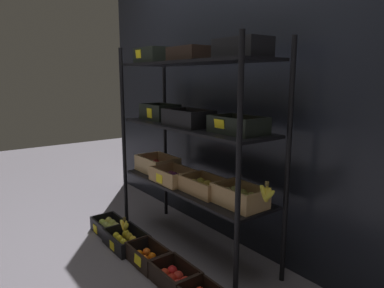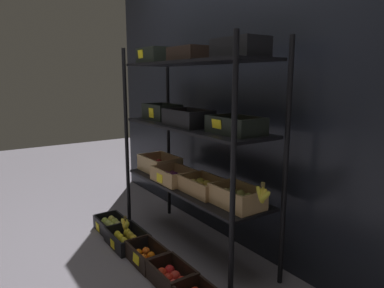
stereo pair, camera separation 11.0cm
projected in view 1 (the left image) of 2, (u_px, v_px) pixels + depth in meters
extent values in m
plane|color=slate|center=(192.00, 248.00, 2.75)|extent=(10.00, 10.00, 0.00)
cube|color=black|center=(234.00, 79.00, 2.75)|extent=(3.83, 0.12, 2.62)
cylinder|color=black|center=(124.00, 140.00, 3.04)|extent=(0.03, 0.03, 1.57)
cylinder|color=black|center=(238.00, 177.00, 1.92)|extent=(0.03, 0.03, 1.57)
cylinder|color=black|center=(165.00, 135.00, 3.29)|extent=(0.03, 0.03, 1.57)
cylinder|color=black|center=(288.00, 166.00, 2.17)|extent=(0.03, 0.03, 1.57)
cube|color=black|center=(192.00, 187.00, 2.66)|extent=(1.40, 0.39, 0.02)
cube|color=black|center=(192.00, 127.00, 2.57)|extent=(1.40, 0.39, 0.02)
cube|color=black|center=(192.00, 63.00, 2.48)|extent=(1.40, 0.39, 0.02)
cube|color=tan|center=(158.00, 171.00, 3.06)|extent=(0.37, 0.26, 0.01)
cube|color=tan|center=(145.00, 165.00, 2.98)|extent=(0.37, 0.02, 0.12)
cube|color=tan|center=(169.00, 161.00, 3.12)|extent=(0.37, 0.02, 0.12)
cube|color=tan|center=(147.00, 159.00, 3.19)|extent=(0.02, 0.22, 0.12)
cube|color=tan|center=(168.00, 167.00, 2.90)|extent=(0.02, 0.22, 0.12)
sphere|color=red|center=(148.00, 165.00, 3.09)|extent=(0.07, 0.07, 0.07)
sphere|color=red|center=(154.00, 167.00, 3.03)|extent=(0.07, 0.07, 0.07)
sphere|color=red|center=(159.00, 169.00, 2.95)|extent=(0.07, 0.07, 0.07)
sphere|color=red|center=(156.00, 163.00, 3.14)|extent=(0.07, 0.07, 0.07)
sphere|color=red|center=(161.00, 165.00, 3.07)|extent=(0.07, 0.07, 0.07)
sphere|color=red|center=(166.00, 167.00, 3.00)|extent=(0.07, 0.07, 0.07)
cube|color=tan|center=(173.00, 181.00, 2.75)|extent=(0.35, 0.24, 0.01)
cube|color=tan|center=(161.00, 177.00, 2.67)|extent=(0.35, 0.02, 0.10)
cube|color=tan|center=(185.00, 172.00, 2.80)|extent=(0.35, 0.02, 0.10)
cube|color=tan|center=(162.00, 170.00, 2.87)|extent=(0.02, 0.21, 0.10)
cube|color=tan|center=(185.00, 179.00, 2.61)|extent=(0.02, 0.21, 0.10)
sphere|color=#5C1B49|center=(160.00, 176.00, 2.79)|extent=(0.05, 0.05, 0.05)
sphere|color=#662145|center=(163.00, 177.00, 2.75)|extent=(0.05, 0.05, 0.05)
sphere|color=#5A1A49|center=(167.00, 179.00, 2.71)|extent=(0.05, 0.05, 0.05)
sphere|color=#582959|center=(171.00, 180.00, 2.67)|extent=(0.05, 0.05, 0.05)
sphere|color=#591C48|center=(175.00, 182.00, 2.63)|extent=(0.05, 0.05, 0.05)
sphere|color=#541846|center=(165.00, 175.00, 2.83)|extent=(0.05, 0.05, 0.05)
sphere|color=#6B2754|center=(169.00, 176.00, 2.78)|extent=(0.05, 0.05, 0.05)
sphere|color=#561A45|center=(173.00, 177.00, 2.75)|extent=(0.05, 0.05, 0.05)
sphere|color=#672552|center=(177.00, 179.00, 2.70)|extent=(0.05, 0.05, 0.05)
sphere|color=#6B275C|center=(181.00, 181.00, 2.66)|extent=(0.05, 0.05, 0.05)
sphere|color=#692D50|center=(171.00, 173.00, 2.86)|extent=(0.05, 0.05, 0.05)
sphere|color=#5D245B|center=(175.00, 175.00, 2.82)|extent=(0.05, 0.05, 0.05)
sphere|color=#5F2153|center=(178.00, 176.00, 2.78)|extent=(0.05, 0.05, 0.05)
sphere|color=#622E48|center=(183.00, 178.00, 2.73)|extent=(0.05, 0.05, 0.05)
sphere|color=#622049|center=(186.00, 179.00, 2.69)|extent=(0.05, 0.05, 0.05)
cube|color=yellow|center=(159.00, 179.00, 2.67)|extent=(0.09, 0.01, 0.07)
cube|color=#A87F51|center=(204.00, 192.00, 2.50)|extent=(0.36, 0.23, 0.01)
cube|color=#A87F51|center=(193.00, 187.00, 2.42)|extent=(0.36, 0.02, 0.10)
cube|color=#A87F51|center=(216.00, 182.00, 2.55)|extent=(0.36, 0.02, 0.10)
cube|color=#A87F51|center=(190.00, 179.00, 2.62)|extent=(0.02, 0.20, 0.10)
cube|color=#A87F51|center=(220.00, 190.00, 2.35)|extent=(0.02, 0.20, 0.10)
sphere|color=#D6B854|center=(194.00, 184.00, 2.54)|extent=(0.07, 0.07, 0.07)
sphere|color=gold|center=(201.00, 187.00, 2.47)|extent=(0.07, 0.07, 0.07)
sphere|color=#E6C54B|center=(208.00, 190.00, 2.40)|extent=(0.07, 0.07, 0.07)
sphere|color=gold|center=(201.00, 182.00, 2.57)|extent=(0.07, 0.07, 0.07)
sphere|color=gold|center=(208.00, 185.00, 2.51)|extent=(0.07, 0.07, 0.07)
sphere|color=#DBB954|center=(215.00, 188.00, 2.44)|extent=(0.07, 0.07, 0.07)
cube|color=tan|center=(239.00, 204.00, 2.25)|extent=(0.34, 0.22, 0.01)
cube|color=tan|center=(228.00, 198.00, 2.18)|extent=(0.34, 0.02, 0.12)
cube|color=tan|center=(251.00, 192.00, 2.30)|extent=(0.34, 0.02, 0.12)
cube|color=tan|center=(223.00, 188.00, 2.37)|extent=(0.02, 0.19, 0.12)
cube|color=tan|center=(258.00, 202.00, 2.11)|extent=(0.02, 0.19, 0.12)
ellipsoid|color=tan|center=(228.00, 194.00, 2.29)|extent=(0.07, 0.07, 0.09)
ellipsoid|color=#A8BE63|center=(236.00, 197.00, 2.22)|extent=(0.07, 0.07, 0.09)
ellipsoid|color=#A7BC55|center=(245.00, 201.00, 2.16)|extent=(0.07, 0.07, 0.09)
ellipsoid|color=tan|center=(234.00, 192.00, 2.32)|extent=(0.07, 0.07, 0.09)
ellipsoid|color=#BEBD5D|center=(243.00, 196.00, 2.26)|extent=(0.07, 0.07, 0.09)
ellipsoid|color=#BAB755|center=(251.00, 199.00, 2.19)|extent=(0.07, 0.07, 0.09)
cube|color=black|center=(160.00, 119.00, 2.93)|extent=(0.33, 0.22, 0.01)
cube|color=black|center=(149.00, 112.00, 2.86)|extent=(0.33, 0.02, 0.12)
cube|color=black|center=(170.00, 110.00, 2.97)|extent=(0.33, 0.02, 0.12)
cube|color=black|center=(150.00, 110.00, 3.04)|extent=(0.02, 0.18, 0.12)
cube|color=black|center=(170.00, 113.00, 2.79)|extent=(0.02, 0.18, 0.12)
sphere|color=#91C548|center=(154.00, 113.00, 2.95)|extent=(0.07, 0.07, 0.07)
sphere|color=#86B83B|center=(161.00, 115.00, 2.86)|extent=(0.07, 0.07, 0.07)
sphere|color=#84B840|center=(159.00, 113.00, 2.98)|extent=(0.07, 0.07, 0.07)
sphere|color=#8CBC44|center=(167.00, 114.00, 2.89)|extent=(0.07, 0.07, 0.07)
cube|color=yellow|center=(149.00, 113.00, 2.84)|extent=(0.08, 0.01, 0.08)
cube|color=black|center=(188.00, 125.00, 2.54)|extent=(0.38, 0.23, 0.01)
cube|color=black|center=(176.00, 118.00, 2.46)|extent=(0.38, 0.02, 0.11)
cube|color=black|center=(200.00, 116.00, 2.59)|extent=(0.38, 0.02, 0.11)
cube|color=black|center=(174.00, 115.00, 2.67)|extent=(0.02, 0.20, 0.11)
cube|color=black|center=(204.00, 119.00, 2.38)|extent=(0.02, 0.20, 0.11)
sphere|color=orange|center=(177.00, 119.00, 2.58)|extent=(0.07, 0.07, 0.07)
sphere|color=orange|center=(185.00, 120.00, 2.51)|extent=(0.07, 0.07, 0.07)
sphere|color=orange|center=(193.00, 121.00, 2.43)|extent=(0.07, 0.07, 0.07)
sphere|color=orange|center=(185.00, 118.00, 2.62)|extent=(0.07, 0.07, 0.07)
sphere|color=orange|center=(192.00, 119.00, 2.54)|extent=(0.07, 0.07, 0.07)
sphere|color=orange|center=(199.00, 120.00, 2.48)|extent=(0.07, 0.07, 0.07)
cube|color=black|center=(238.00, 132.00, 2.21)|extent=(0.35, 0.23, 0.01)
cube|color=black|center=(226.00, 125.00, 2.14)|extent=(0.35, 0.02, 0.10)
cube|color=black|center=(250.00, 123.00, 2.26)|extent=(0.35, 0.02, 0.10)
cube|color=black|center=(220.00, 121.00, 2.33)|extent=(0.02, 0.20, 0.10)
cube|color=black|center=(258.00, 127.00, 2.07)|extent=(0.02, 0.20, 0.10)
sphere|color=orange|center=(223.00, 126.00, 2.26)|extent=(0.06, 0.06, 0.06)
sphere|color=orange|center=(230.00, 127.00, 2.21)|extent=(0.06, 0.06, 0.06)
sphere|color=orange|center=(237.00, 128.00, 2.16)|extent=(0.06, 0.06, 0.06)
sphere|color=orange|center=(245.00, 129.00, 2.10)|extent=(0.06, 0.06, 0.06)
sphere|color=orange|center=(231.00, 125.00, 2.30)|extent=(0.06, 0.06, 0.06)
sphere|color=orange|center=(239.00, 126.00, 2.25)|extent=(0.06, 0.06, 0.06)
sphere|color=orange|center=(245.00, 127.00, 2.20)|extent=(0.06, 0.06, 0.06)
sphere|color=orange|center=(252.00, 128.00, 2.15)|extent=(0.06, 0.06, 0.06)
cube|color=yellow|center=(219.00, 124.00, 2.17)|extent=(0.09, 0.01, 0.06)
cube|color=black|center=(154.00, 62.00, 2.81)|extent=(0.31, 0.21, 0.01)
cube|color=black|center=(143.00, 54.00, 2.74)|extent=(0.31, 0.02, 0.11)
cube|color=black|center=(164.00, 55.00, 2.85)|extent=(0.31, 0.02, 0.11)
cube|color=black|center=(145.00, 56.00, 2.92)|extent=(0.02, 0.18, 0.11)
cube|color=black|center=(164.00, 54.00, 2.68)|extent=(0.02, 0.18, 0.11)
ellipsoid|color=yellow|center=(146.00, 57.00, 2.84)|extent=(0.06, 0.06, 0.08)
ellipsoid|color=yellow|center=(151.00, 56.00, 2.78)|extent=(0.06, 0.06, 0.08)
ellipsoid|color=yellow|center=(155.00, 56.00, 2.72)|extent=(0.06, 0.06, 0.08)
ellipsoid|color=yellow|center=(152.00, 57.00, 2.88)|extent=(0.06, 0.06, 0.08)
ellipsoid|color=yellow|center=(157.00, 57.00, 2.81)|extent=(0.06, 0.06, 0.08)
ellipsoid|color=yellow|center=(162.00, 56.00, 2.76)|extent=(0.06, 0.06, 0.08)
cube|color=yellow|center=(138.00, 54.00, 2.78)|extent=(0.08, 0.01, 0.06)
cube|color=black|center=(193.00, 60.00, 2.48)|extent=(0.32, 0.25, 0.01)
cube|color=black|center=(179.00, 52.00, 2.40)|extent=(0.32, 0.02, 0.09)
cube|color=black|center=(206.00, 54.00, 2.54)|extent=(0.32, 0.02, 0.09)
cube|color=black|center=(181.00, 54.00, 2.59)|extent=(0.02, 0.22, 0.09)
cube|color=black|center=(206.00, 52.00, 2.35)|extent=(0.02, 0.22, 0.09)
ellipsoid|color=brown|center=(182.00, 55.00, 2.51)|extent=(0.05, 0.05, 0.07)
ellipsoid|color=brown|center=(186.00, 55.00, 2.47)|extent=(0.05, 0.05, 0.07)
ellipsoid|color=brown|center=(191.00, 54.00, 2.42)|extent=(0.05, 0.05, 0.07)
ellipsoid|color=brown|center=(196.00, 54.00, 2.38)|extent=(0.05, 0.05, 0.07)
ellipsoid|color=brown|center=(190.00, 55.00, 2.56)|extent=(0.05, 0.05, 0.07)
ellipsoid|color=brown|center=(195.00, 55.00, 2.52)|extent=(0.05, 0.05, 0.07)
ellipsoid|color=brown|center=(200.00, 55.00, 2.47)|extent=(0.05, 0.05, 0.07)
ellipsoid|color=brown|center=(206.00, 54.00, 2.43)|extent=(0.05, 0.05, 0.07)
cube|color=black|center=(242.00, 58.00, 2.14)|extent=(0.35, 0.21, 0.01)
cube|color=black|center=(231.00, 46.00, 2.07)|extent=(0.35, 0.02, 0.11)
cube|color=black|center=(253.00, 48.00, 2.19)|extent=(0.35, 0.02, 0.11)
cube|color=black|center=(224.00, 49.00, 2.26)|extent=(0.02, 0.17, 0.11)
cube|color=black|center=(262.00, 45.00, 2.00)|extent=(0.02, 0.17, 0.11)
sphere|color=red|center=(230.00, 51.00, 2.19)|extent=(0.07, 0.07, 0.07)
sphere|color=red|center=(240.00, 50.00, 2.12)|extent=(0.07, 0.07, 0.07)
sphere|color=red|center=(248.00, 50.00, 2.05)|extent=(0.07, 0.07, 0.07)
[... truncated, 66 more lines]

